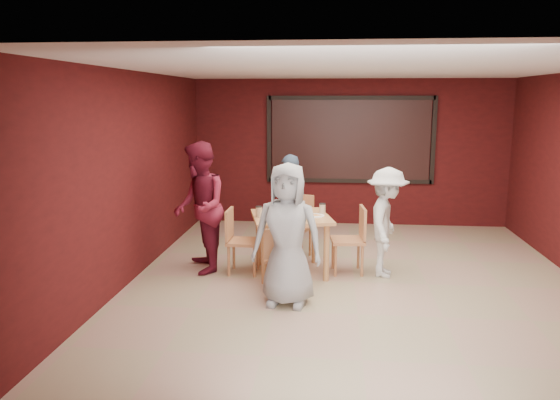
# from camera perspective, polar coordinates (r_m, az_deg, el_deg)

# --- Properties ---
(floor) EXTENTS (7.00, 7.00, 0.00)m
(floor) POSITION_cam_1_polar(r_m,az_deg,el_deg) (7.49, 7.76, -8.48)
(floor) COLOR tan
(floor) RESTS_ON ground
(window_blinds) EXTENTS (3.00, 0.02, 1.50)m
(window_blinds) POSITION_cam_1_polar(r_m,az_deg,el_deg) (10.56, 7.34, 6.25)
(window_blinds) COLOR black
(dining_table) EXTENTS (1.26, 1.26, 0.98)m
(dining_table) POSITION_cam_1_polar(r_m,az_deg,el_deg) (7.62, 1.15, -2.41)
(dining_table) COLOR tan
(dining_table) RESTS_ON floor
(chair_front) EXTENTS (0.41, 0.41, 0.84)m
(chair_front) POSITION_cam_1_polar(r_m,az_deg,el_deg) (6.93, 0.14, -5.83)
(chair_front) COLOR #BC7A49
(chair_front) RESTS_ON floor
(chair_back) EXTENTS (0.58, 0.58, 0.96)m
(chair_back) POSITION_cam_1_polar(r_m,az_deg,el_deg) (8.45, 1.74, -2.34)
(chair_back) COLOR #BC7A49
(chair_back) RESTS_ON floor
(chair_left) EXTENTS (0.45, 0.45, 0.92)m
(chair_left) POSITION_cam_1_polar(r_m,az_deg,el_deg) (7.68, -4.40, -3.89)
(chair_left) COLOR #BC7A49
(chair_left) RESTS_ON floor
(chair_right) EXTENTS (0.50, 0.50, 0.94)m
(chair_right) POSITION_cam_1_polar(r_m,az_deg,el_deg) (7.73, 7.68, -3.73)
(chair_right) COLOR #BC7A49
(chair_right) RESTS_ON floor
(diner_front) EXTENTS (0.90, 0.65, 1.71)m
(diner_front) POSITION_cam_1_polar(r_m,az_deg,el_deg) (6.43, 0.77, -3.65)
(diner_front) COLOR #9D9D9D
(diner_front) RESTS_ON floor
(diner_back) EXTENTS (0.63, 0.47, 1.55)m
(diner_back) POSITION_cam_1_polar(r_m,az_deg,el_deg) (8.87, 0.99, -0.17)
(diner_back) COLOR #33445B
(diner_back) RESTS_ON floor
(diner_left) EXTENTS (0.96, 1.08, 1.85)m
(diner_left) POSITION_cam_1_polar(r_m,az_deg,el_deg) (7.73, -8.41, -0.79)
(diner_left) COLOR maroon
(diner_left) RESTS_ON floor
(diner_right) EXTENTS (0.72, 1.06, 1.51)m
(diner_right) POSITION_cam_1_polar(r_m,az_deg,el_deg) (7.63, 11.09, -2.32)
(diner_right) COLOR silver
(diner_right) RESTS_ON floor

